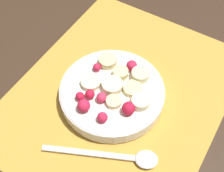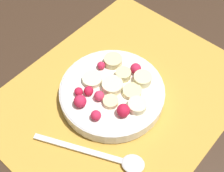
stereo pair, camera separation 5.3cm
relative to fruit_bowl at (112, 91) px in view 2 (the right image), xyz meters
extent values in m
plane|color=#382619|center=(0.01, -0.01, -0.02)|extent=(3.00, 3.00, 0.00)
cube|color=gold|center=(0.01, -0.01, -0.02)|extent=(0.44, 0.35, 0.01)
cylinder|color=white|center=(0.00, 0.00, -0.01)|extent=(0.18, 0.18, 0.02)
torus|color=white|center=(0.00, 0.00, 0.00)|extent=(0.18, 0.18, 0.01)
cylinder|color=white|center=(0.00, 0.00, 0.01)|extent=(0.17, 0.17, 0.00)
cylinder|color=#F4EAB7|center=(0.00, 0.00, 0.02)|extent=(0.05, 0.05, 0.01)
cylinder|color=#F4EAB7|center=(-0.01, 0.04, 0.01)|extent=(0.05, 0.05, 0.01)
cylinder|color=beige|center=(0.02, -0.03, 0.01)|extent=(0.04, 0.04, 0.01)
cylinder|color=beige|center=(0.04, 0.04, 0.02)|extent=(0.05, 0.05, 0.01)
cylinder|color=beige|center=(-0.02, -0.02, 0.01)|extent=(0.03, 0.03, 0.01)
cylinder|color=#F4EAB7|center=(0.00, -0.06, 0.02)|extent=(0.04, 0.04, 0.01)
cylinder|color=beige|center=(0.05, -0.03, 0.02)|extent=(0.04, 0.04, 0.01)
cylinder|color=beige|center=(0.03, 0.00, 0.02)|extent=(0.04, 0.04, 0.01)
sphere|color=red|center=(-0.03, 0.02, 0.02)|extent=(0.02, 0.02, 0.02)
sphere|color=#D12347|center=(0.02, 0.05, 0.02)|extent=(0.01, 0.01, 0.01)
sphere|color=red|center=(-0.05, 0.04, 0.02)|extent=(0.02, 0.02, 0.02)
sphere|color=red|center=(-0.03, -0.05, 0.02)|extent=(0.02, 0.02, 0.02)
sphere|color=#D12347|center=(0.05, 0.00, 0.02)|extent=(0.02, 0.02, 0.02)
sphere|color=#D12347|center=(-0.06, 0.02, 0.02)|extent=(0.02, 0.02, 0.02)
sphere|color=#D12347|center=(-0.06, -0.02, 0.02)|extent=(0.02, 0.02, 0.02)
sphere|color=#DB3356|center=(-0.03, 0.00, 0.02)|extent=(0.02, 0.02, 0.02)
cube|color=silver|center=(-0.11, -0.02, -0.02)|extent=(0.07, 0.14, 0.00)
ellipsoid|color=silver|center=(-0.07, -0.11, -0.01)|extent=(0.04, 0.05, 0.01)
camera|label=1|loc=(-0.27, -0.16, 0.45)|focal=50.00mm
camera|label=2|loc=(-0.23, -0.20, 0.45)|focal=50.00mm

